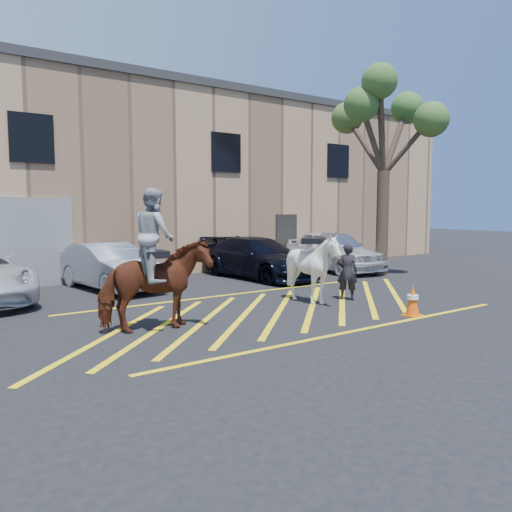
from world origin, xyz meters
TOP-DOWN VIEW (x-y plane):
  - ground at (0.00, 0.00)m, footprint 90.00×90.00m
  - car_silver_sedan at (-2.33, 5.15)m, footprint 2.06×4.44m
  - car_blue_suv at (2.83, 4.59)m, footprint 2.40×5.08m
  - car_white_suv at (6.42, 4.53)m, footprint 2.35×4.88m
  - handler at (2.32, -0.25)m, footprint 0.66×0.65m
  - warehouse at (-0.01, 11.99)m, footprint 32.42×10.20m
  - hatching_zone at (-0.00, -0.30)m, footprint 12.60×5.12m
  - mounted_bay at (-3.30, -0.47)m, footprint 2.27×1.23m
  - saddled_white at (1.24, -0.07)m, footprint 2.21×2.21m
  - traffic_cone at (2.08, -2.57)m, footprint 0.41×0.41m
  - tree at (6.90, 2.52)m, footprint 3.99×4.37m

SIDE VIEW (x-z plane):
  - ground at x=0.00m, z-range 0.00..0.00m
  - hatching_zone at x=0.00m, z-range 0.00..0.01m
  - traffic_cone at x=2.08m, z-range 0.00..0.73m
  - car_silver_sedan at x=-2.33m, z-range 0.00..1.41m
  - car_blue_suv at x=2.83m, z-range 0.00..1.43m
  - handler at x=2.32m, z-range 0.00..1.53m
  - car_white_suv at x=6.42m, z-range 0.00..1.61m
  - saddled_white at x=1.24m, z-range 0.01..1.83m
  - mounted_bay at x=-3.30m, z-range -0.28..2.59m
  - warehouse at x=-0.01m, z-range 0.00..7.30m
  - tree at x=6.90m, z-range 2.04..9.35m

